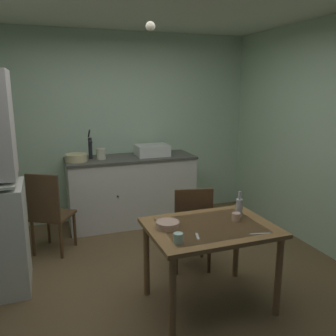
{
  "coord_description": "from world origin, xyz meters",
  "views": [
    {
      "loc": [
        -0.91,
        -2.9,
        1.87
      ],
      "look_at": [
        0.18,
        0.18,
        1.12
      ],
      "focal_mm": 37.87,
      "sensor_mm": 36.0,
      "label": 1
    }
  ],
  "objects_px": {
    "sink_basin": "(152,150)",
    "mixing_bowl_counter": "(76,158)",
    "dining_table": "(210,237)",
    "glass_bottle": "(239,207)",
    "mug_dark": "(236,217)",
    "serving_bowl_wide": "(168,225)",
    "chair_by_counter": "(49,212)",
    "hand_pump": "(90,146)",
    "chair_far_side": "(191,226)"
  },
  "relations": [
    {
      "from": "chair_by_counter",
      "to": "mug_dark",
      "type": "xyz_separation_m",
      "value": [
        1.53,
        -1.46,
        0.27
      ]
    },
    {
      "from": "glass_bottle",
      "to": "hand_pump",
      "type": "bearing_deg",
      "value": 116.68
    },
    {
      "from": "mixing_bowl_counter",
      "to": "chair_far_side",
      "type": "xyz_separation_m",
      "value": [
        0.99,
        -1.44,
        -0.51
      ]
    },
    {
      "from": "glass_bottle",
      "to": "mixing_bowl_counter",
      "type": "bearing_deg",
      "value": 122.02
    },
    {
      "from": "chair_far_side",
      "to": "serving_bowl_wide",
      "type": "bearing_deg",
      "value": -129.42
    },
    {
      "from": "hand_pump",
      "to": "sink_basin",
      "type": "bearing_deg",
      "value": -3.1
    },
    {
      "from": "hand_pump",
      "to": "mixing_bowl_counter",
      "type": "bearing_deg",
      "value": -153.72
    },
    {
      "from": "sink_basin",
      "to": "hand_pump",
      "type": "height_order",
      "value": "hand_pump"
    },
    {
      "from": "mug_dark",
      "to": "serving_bowl_wide",
      "type": "bearing_deg",
      "value": 175.39
    },
    {
      "from": "chair_by_counter",
      "to": "mug_dark",
      "type": "height_order",
      "value": "chair_by_counter"
    },
    {
      "from": "chair_by_counter",
      "to": "serving_bowl_wide",
      "type": "xyz_separation_m",
      "value": [
        0.92,
        -1.41,
        0.26
      ]
    },
    {
      "from": "hand_pump",
      "to": "serving_bowl_wide",
      "type": "distance_m",
      "value": 2.14
    },
    {
      "from": "hand_pump",
      "to": "chair_by_counter",
      "type": "distance_m",
      "value": 1.08
    },
    {
      "from": "serving_bowl_wide",
      "to": "glass_bottle",
      "type": "relative_size",
      "value": 0.83
    },
    {
      "from": "sink_basin",
      "to": "mixing_bowl_counter",
      "type": "distance_m",
      "value": 1.03
    },
    {
      "from": "serving_bowl_wide",
      "to": "mug_dark",
      "type": "bearing_deg",
      "value": -4.61
    },
    {
      "from": "mug_dark",
      "to": "dining_table",
      "type": "bearing_deg",
      "value": -173.55
    },
    {
      "from": "chair_by_counter",
      "to": "mixing_bowl_counter",
      "type": "bearing_deg",
      "value": 57.11
    },
    {
      "from": "dining_table",
      "to": "glass_bottle",
      "type": "bearing_deg",
      "value": 18.04
    },
    {
      "from": "dining_table",
      "to": "chair_far_side",
      "type": "distance_m",
      "value": 0.65
    },
    {
      "from": "chair_far_side",
      "to": "mug_dark",
      "type": "relative_size",
      "value": 11.99
    },
    {
      "from": "sink_basin",
      "to": "chair_by_counter",
      "type": "relative_size",
      "value": 0.46
    },
    {
      "from": "sink_basin",
      "to": "mug_dark",
      "type": "height_order",
      "value": "sink_basin"
    },
    {
      "from": "mixing_bowl_counter",
      "to": "mug_dark",
      "type": "relative_size",
      "value": 3.64
    },
    {
      "from": "mixing_bowl_counter",
      "to": "mug_dark",
      "type": "xyz_separation_m",
      "value": [
        1.15,
        -2.04,
        -0.22
      ]
    },
    {
      "from": "mixing_bowl_counter",
      "to": "mug_dark",
      "type": "height_order",
      "value": "mixing_bowl_counter"
    },
    {
      "from": "hand_pump",
      "to": "serving_bowl_wide",
      "type": "xyz_separation_m",
      "value": [
        0.35,
        -2.08,
        -0.35
      ]
    },
    {
      "from": "chair_by_counter",
      "to": "serving_bowl_wide",
      "type": "bearing_deg",
      "value": -56.91
    },
    {
      "from": "dining_table",
      "to": "glass_bottle",
      "type": "distance_m",
      "value": 0.4
    },
    {
      "from": "mug_dark",
      "to": "sink_basin",
      "type": "bearing_deg",
      "value": 93.35
    },
    {
      "from": "hand_pump",
      "to": "dining_table",
      "type": "relative_size",
      "value": 0.37
    },
    {
      "from": "chair_far_side",
      "to": "glass_bottle",
      "type": "distance_m",
      "value": 0.67
    },
    {
      "from": "mixing_bowl_counter",
      "to": "chair_by_counter",
      "type": "bearing_deg",
      "value": -122.89
    },
    {
      "from": "chair_far_side",
      "to": "glass_bottle",
      "type": "bearing_deg",
      "value": -65.24
    },
    {
      "from": "dining_table",
      "to": "chair_by_counter",
      "type": "bearing_deg",
      "value": 130.47
    },
    {
      "from": "dining_table",
      "to": "serving_bowl_wide",
      "type": "relative_size",
      "value": 5.44
    },
    {
      "from": "chair_by_counter",
      "to": "sink_basin",
      "type": "bearing_deg",
      "value": 24.26
    },
    {
      "from": "mug_dark",
      "to": "glass_bottle",
      "type": "distance_m",
      "value": 0.12
    },
    {
      "from": "chair_by_counter",
      "to": "serving_bowl_wide",
      "type": "distance_m",
      "value": 1.7
    },
    {
      "from": "dining_table",
      "to": "mug_dark",
      "type": "distance_m",
      "value": 0.29
    },
    {
      "from": "hand_pump",
      "to": "mixing_bowl_counter",
      "type": "distance_m",
      "value": 0.25
    },
    {
      "from": "mug_dark",
      "to": "chair_by_counter",
      "type": "bearing_deg",
      "value": 136.37
    },
    {
      "from": "sink_basin",
      "to": "mixing_bowl_counter",
      "type": "xyz_separation_m",
      "value": [
        -1.03,
        -0.05,
        -0.03
      ]
    },
    {
      "from": "sink_basin",
      "to": "serving_bowl_wide",
      "type": "height_order",
      "value": "sink_basin"
    },
    {
      "from": "dining_table",
      "to": "mixing_bowl_counter",
      "type": "bearing_deg",
      "value": 113.29
    },
    {
      "from": "dining_table",
      "to": "mug_dark",
      "type": "height_order",
      "value": "mug_dark"
    },
    {
      "from": "dining_table",
      "to": "serving_bowl_wide",
      "type": "xyz_separation_m",
      "value": [
        -0.35,
        0.08,
        0.13
      ]
    },
    {
      "from": "chair_far_side",
      "to": "mixing_bowl_counter",
      "type": "bearing_deg",
      "value": 124.36
    },
    {
      "from": "mixing_bowl_counter",
      "to": "chair_far_side",
      "type": "height_order",
      "value": "mixing_bowl_counter"
    },
    {
      "from": "chair_by_counter",
      "to": "serving_bowl_wide",
      "type": "height_order",
      "value": "chair_by_counter"
    }
  ]
}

